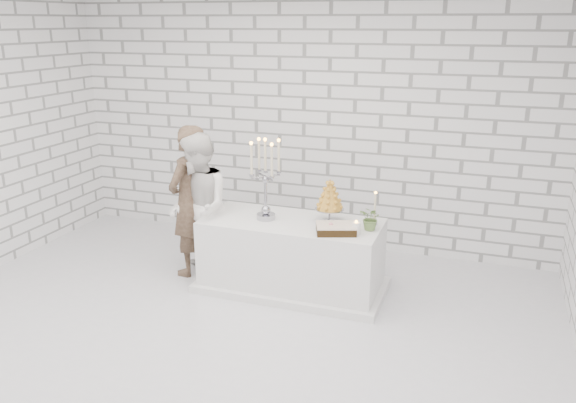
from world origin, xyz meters
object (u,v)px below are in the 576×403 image
Objects in this scene: bride at (199,208)px; cake_table at (292,255)px; candelabra at (266,179)px; croquembouche at (330,201)px; groom at (190,201)px.

cake_table is at bearing 54.80° from bride.
candelabra reaches higher than croquembouche.
bride is 1.90× the size of candelabra.
groom is 1.96× the size of candelabra.
cake_table is 1.13× the size of bride.
croquembouche is at bearing 15.14° from cake_table.
candelabra is at bearing -173.37° from cake_table.
candelabra is 1.87× the size of croquembouche.
candelabra is 0.67m from croquembouche.
bride reaches higher than croquembouche.
bride is at bearing 64.96° from groom.
croquembouche is at bearing 58.07° from bride.
groom reaches higher than croquembouche.
bride reaches higher than cake_table.
candelabra is at bearing 92.69° from groom.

